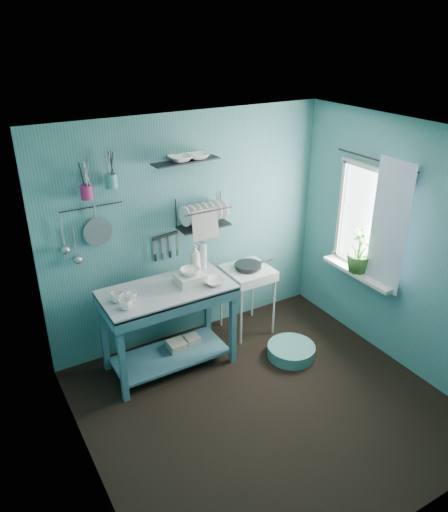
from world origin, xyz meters
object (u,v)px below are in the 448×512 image
mug_mid (132,297)px  floor_basin (291,351)px  dish_rack (204,212)px  utensil_cup_teal (111,181)px  storage_tin_large (177,350)px  storage_tin_small (193,344)px  mug_right (117,297)px  mug_left (125,304)px  frying_pan (248,265)px  colander (98,232)px  hotplate_stand (247,300)px  potted_plant (360,251)px  utensil_cup_magenta (86,192)px  wash_tub (190,279)px  work_counter (169,328)px  soap_bottle (195,258)px  water_bottle (203,256)px

mug_mid → floor_basin: (1.56, -0.46, -0.90)m
dish_rack → utensil_cup_teal: size_ratio=4.23×
storage_tin_large → storage_tin_small: bearing=8.5°
mug_right → mug_left: bearing=-82.9°
frying_pan → colander: (-1.54, 0.28, 0.63)m
mug_mid → hotplate_stand: 1.56m
storage_tin_small → mug_right: bearing=-174.3°
potted_plant → hotplate_stand: bearing=143.5°
mug_mid → utensil_cup_magenta: 1.04m
dish_rack → utensil_cup_magenta: (-1.17, 0.05, 0.40)m
mug_mid → wash_tub: wash_tub is taller
mug_right → storage_tin_small: size_ratio=0.61×
work_counter → hotplate_stand: size_ratio=1.62×
frying_pan → floor_basin: frying_pan is taller
wash_tub → frying_pan: 0.83m
mug_right → wash_tub: 0.75m
mug_right → utensil_cup_teal: size_ratio=0.95×
mug_left → soap_bottle: size_ratio=0.41×
soap_bottle → floor_basin: size_ratio=0.58×
work_counter → utensil_cup_teal: 1.58m
hotplate_stand → potted_plant: potted_plant is taller
dish_rack → storage_tin_large: 1.49m
colander → potted_plant: (2.50, -0.98, -0.40)m
floor_basin → mug_mid: bearing=163.5°
work_counter → storage_tin_large: work_counter is taller
potted_plant → floor_basin: 1.30m
potted_plant → storage_tin_small: potted_plant is taller
hotplate_stand → utensil_cup_teal: 2.08m
dish_rack → storage_tin_small: bearing=-148.2°
mug_left → storage_tin_small: (0.78, 0.24, -0.86)m
utensil_cup_teal → storage_tin_small: 1.97m
colander → potted_plant: bearing=-21.5°
utensil_cup_magenta → storage_tin_large: utensil_cup_magenta is taller
storage_tin_small → colander: bearing=155.5°
mug_mid → dish_rack: (1.00, 0.42, 0.51)m
work_counter → frying_pan: (1.05, 0.16, 0.38)m
mug_left → wash_tub: size_ratio=0.44×
mug_mid → hotplate_stand: bearing=8.8°
mug_mid → storage_tin_large: (0.48, 0.11, -0.85)m
storage_tin_large → mug_right: bearing=-175.2°
storage_tin_large → utensil_cup_teal: bearing=139.2°
storage_tin_large → dish_rack: bearing=31.1°
water_bottle → colander: (-1.01, 0.22, 0.41)m
mug_right → wash_tub: wash_tub is taller
mug_right → floor_basin: 1.98m
wash_tub → floor_basin: bearing=-28.4°
mug_mid → water_bottle: size_ratio=0.36×
wash_tub → hotplate_stand: bearing=12.7°
water_bottle → frying_pan: water_bottle is taller
water_bottle → dish_rack: dish_rack is taller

